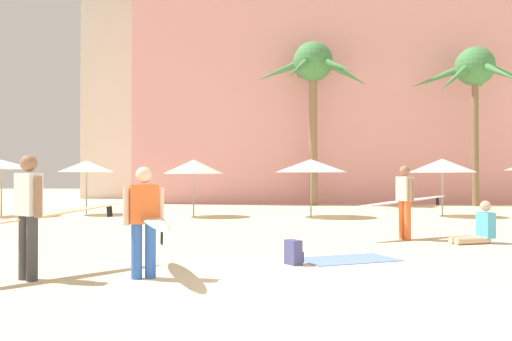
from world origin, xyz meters
TOP-DOWN VIEW (x-y plane):
  - ground at (0.00, 0.00)m, footprint 120.00×120.00m
  - hotel_pink at (3.81, 27.81)m, footprint 23.42×11.17m
  - palm_tree_far_left at (10.35, 20.25)m, footprint 6.33×6.23m
  - palm_tree_left at (2.06, 20.86)m, footprint 5.98×5.50m
  - cafe_umbrella_0 at (1.21, 12.87)m, footprint 2.68×2.68m
  - cafe_umbrella_1 at (6.24, 13.22)m, footprint 2.49×2.49m
  - cafe_umbrella_3 at (-7.64, 14.02)m, footprint 2.19×2.19m
  - cafe_umbrella_4 at (-3.21, 12.97)m, footprint 2.27×2.27m
  - cafe_umbrella_5 at (-10.62, 13.17)m, footprint 2.43×2.43m
  - beach_towel at (0.93, 2.70)m, footprint 1.95×1.55m
  - backpack at (-0.07, 2.17)m, footprint 0.34×0.35m
  - person_far_right at (2.78, 5.83)m, footprint 2.87×1.87m
  - person_near_left at (-2.35, 1.05)m, footprint 1.33×2.60m
  - person_near_right at (-3.99, 0.87)m, footprint 2.24×2.65m
  - person_far_left at (4.26, 5.06)m, footprint 1.04×0.65m

SIDE VIEW (x-z plane):
  - ground at x=0.00m, z-range 0.00..0.00m
  - beach_towel at x=0.93m, z-range 0.00..0.01m
  - backpack at x=-0.07m, z-range -0.01..0.41m
  - person_far_left at x=4.26m, z-range -0.15..0.81m
  - person_near_left at x=-2.35m, z-range 0.08..1.72m
  - person_far_right at x=2.78m, z-range 0.06..1.82m
  - person_near_right at x=-3.99m, z-range 0.06..1.87m
  - cafe_umbrella_4 at x=-3.21m, z-range 0.81..2.96m
  - cafe_umbrella_0 at x=1.21m, z-range 0.84..3.00m
  - cafe_umbrella_3 at x=-7.64m, z-range 0.84..2.99m
  - cafe_umbrella_1 at x=6.24m, z-range 0.83..3.02m
  - cafe_umbrella_5 at x=-10.62m, z-range 0.90..3.06m
  - palm_tree_far_left at x=10.35m, z-range 2.73..10.93m
  - hotel_pink at x=3.81m, z-range 0.00..13.95m
  - palm_tree_left at x=2.06m, z-range 2.73..11.38m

